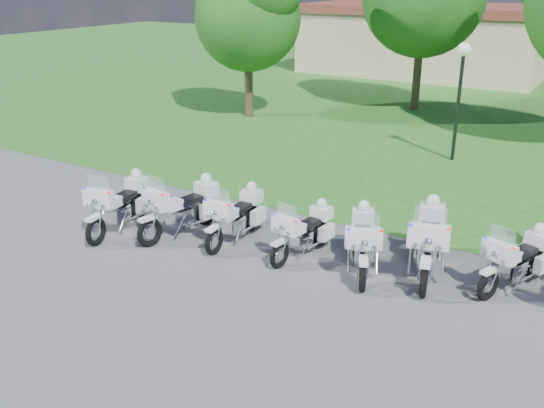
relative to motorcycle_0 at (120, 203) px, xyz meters
The scene contains 12 objects.
ground 4.35m from the motorcycle_0, ahead, with size 100.00×100.00×0.00m, color #4E4E53.
grass_lawn 27.43m from the motorcycle_0, 80.98° to the left, with size 100.00×48.00×0.01m, color #20591C.
motorcycle_0 is the anchor object (origin of this frame).
motorcycle_1 1.58m from the motorcycle_0, 22.71° to the left, with size 1.09×2.42×1.64m.
motorcycle_2 2.92m from the motorcycle_0, 19.19° to the left, with size 0.77×2.24×1.51m.
motorcycle_3 4.63m from the motorcycle_0, 13.54° to the left, with size 0.87×2.08×1.40m.
motorcycle_4 6.00m from the motorcycle_0, 10.53° to the left, with size 1.35×2.18×1.56m.
motorcycle_5 7.31m from the motorcycle_0, 13.30° to the left, with size 1.29×2.58×1.77m.
motorcycle_6 9.05m from the motorcycle_0, 12.66° to the left, with size 1.23×2.08×1.47m.
lamp_post 11.63m from the motorcycle_0, 62.46° to the left, with size 0.44×0.44×3.87m.
tree_0 13.46m from the motorcycle_0, 109.47° to the left, with size 5.19×4.43×6.92m.
building_west 28.17m from the motorcycle_0, 93.47° to the left, with size 14.56×8.32×4.10m.
Camera 1 is at (6.01, -9.88, 5.93)m, focal length 40.00 mm.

